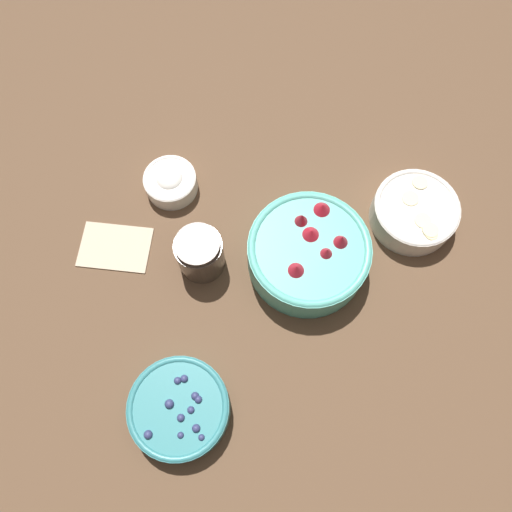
{
  "coord_description": "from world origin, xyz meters",
  "views": [
    {
      "loc": [
        0.08,
        0.27,
        0.87
      ],
      "look_at": [
        0.05,
        -0.03,
        0.04
      ],
      "focal_mm": 35.0,
      "sensor_mm": 36.0,
      "label": 1
    }
  ],
  "objects_px": {
    "bowl_strawberries": "(308,253)",
    "bowl_cream": "(171,182)",
    "bowl_bananas": "(415,211)",
    "jar_chocolate": "(200,254)",
    "bowl_blueberries": "(179,408)"
  },
  "relations": [
    {
      "from": "bowl_blueberries",
      "to": "bowl_cream",
      "type": "relative_size",
      "value": 1.63
    },
    {
      "from": "bowl_bananas",
      "to": "bowl_blueberries",
      "type": "bearing_deg",
      "value": 33.75
    },
    {
      "from": "bowl_blueberries",
      "to": "jar_chocolate",
      "type": "relative_size",
      "value": 1.74
    },
    {
      "from": "bowl_bananas",
      "to": "jar_chocolate",
      "type": "relative_size",
      "value": 1.68
    },
    {
      "from": "bowl_cream",
      "to": "jar_chocolate",
      "type": "height_order",
      "value": "jar_chocolate"
    },
    {
      "from": "bowl_strawberries",
      "to": "bowl_cream",
      "type": "xyz_separation_m",
      "value": [
        0.24,
        -0.18,
        -0.02
      ]
    },
    {
      "from": "bowl_bananas",
      "to": "bowl_cream",
      "type": "relative_size",
      "value": 1.57
    },
    {
      "from": "bowl_strawberries",
      "to": "bowl_bananas",
      "type": "distance_m",
      "value": 0.22
    },
    {
      "from": "bowl_strawberries",
      "to": "bowl_blueberries",
      "type": "height_order",
      "value": "bowl_strawberries"
    },
    {
      "from": "bowl_bananas",
      "to": "bowl_cream",
      "type": "xyz_separation_m",
      "value": [
        0.45,
        -0.11,
        -0.01
      ]
    },
    {
      "from": "bowl_strawberries",
      "to": "bowl_blueberries",
      "type": "bearing_deg",
      "value": 44.33
    },
    {
      "from": "bowl_strawberries",
      "to": "bowl_cream",
      "type": "relative_size",
      "value": 2.15
    },
    {
      "from": "bowl_bananas",
      "to": "bowl_cream",
      "type": "distance_m",
      "value": 0.46
    },
    {
      "from": "bowl_blueberries",
      "to": "bowl_cream",
      "type": "bearing_deg",
      "value": -90.7
    },
    {
      "from": "bowl_strawberries",
      "to": "bowl_bananas",
      "type": "height_order",
      "value": "bowl_strawberries"
    }
  ]
}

